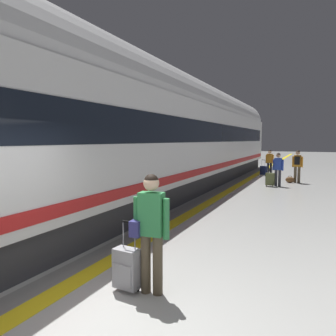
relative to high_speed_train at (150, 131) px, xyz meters
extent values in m
plane|color=#B7B7B2|center=(3.04, -7.12, -2.50)|extent=(120.00, 120.00, 0.00)
cube|color=yellow|center=(2.05, 2.88, -2.50)|extent=(0.36, 80.00, 0.01)
cube|color=slate|center=(1.75, 2.88, -2.50)|extent=(0.56, 80.00, 0.01)
cube|color=#38383D|center=(0.00, 0.49, -2.15)|extent=(2.67, 30.03, 0.70)
cube|color=white|center=(0.00, 0.49, -0.35)|extent=(2.90, 31.29, 2.90)
cylinder|color=white|center=(0.00, 0.49, 1.05)|extent=(2.84, 30.66, 2.84)
cube|color=black|center=(0.00, 0.49, 0.00)|extent=(2.93, 29.41, 0.80)
cube|color=red|center=(0.00, 0.49, -1.50)|extent=(2.94, 30.66, 0.24)
cube|color=gray|center=(-1.46, 5.19, -0.60)|extent=(0.02, 0.90, 2.00)
cylinder|color=brown|center=(3.39, -6.14, -2.08)|extent=(0.14, 0.14, 0.85)
cylinder|color=brown|center=(3.21, -6.16, -2.08)|extent=(0.14, 0.14, 0.85)
cube|color=#338C4C|center=(3.30, -6.15, -1.35)|extent=(0.36, 0.24, 0.61)
cylinder|color=#338C4C|center=(3.52, -6.14, -1.40)|extent=(0.09, 0.09, 0.57)
cylinder|color=#338C4C|center=(3.08, -6.18, -1.40)|extent=(0.09, 0.09, 0.57)
sphere|color=beige|center=(3.30, -6.15, -0.92)|extent=(0.22, 0.22, 0.22)
sphere|color=black|center=(3.30, -6.15, -0.89)|extent=(0.20, 0.20, 0.20)
cube|color=navy|center=(3.10, -6.20, -1.55)|extent=(0.17, 0.30, 0.22)
cube|color=#9E9EA3|center=(2.95, -6.25, -2.16)|extent=(0.40, 0.25, 0.57)
cube|color=#9E9EA3|center=(2.94, -6.37, -2.23)|extent=(0.31, 0.04, 0.31)
cylinder|color=black|center=(3.10, -6.20, -2.47)|extent=(0.02, 0.06, 0.06)
cylinder|color=black|center=(2.81, -6.17, -2.47)|extent=(0.02, 0.06, 0.06)
cylinder|color=gray|center=(3.06, -6.20, -1.69)|extent=(0.02, 0.02, 0.38)
cylinder|color=gray|center=(2.85, -6.19, -1.69)|extent=(0.02, 0.02, 0.38)
cube|color=black|center=(2.96, -6.20, -1.50)|extent=(0.22, 0.04, 0.02)
cylinder|color=brown|center=(4.49, 7.28, -2.09)|extent=(0.14, 0.14, 0.82)
cylinder|color=brown|center=(4.66, 7.27, -2.09)|extent=(0.14, 0.14, 0.82)
cube|color=orange|center=(4.57, 7.27, -1.39)|extent=(0.35, 0.22, 0.59)
cylinder|color=orange|center=(4.36, 7.30, -1.43)|extent=(0.09, 0.09, 0.55)
cylinder|color=orange|center=(4.79, 7.27, -1.43)|extent=(0.09, 0.09, 0.55)
sphere|color=tan|center=(4.57, 7.27, -0.96)|extent=(0.22, 0.22, 0.22)
sphere|color=black|center=(4.57, 7.27, -0.94)|extent=(0.20, 0.20, 0.20)
cube|color=black|center=(4.56, 7.13, -1.37)|extent=(0.26, 0.15, 0.39)
ellipsoid|color=brown|center=(4.25, 7.12, -2.35)|extent=(0.44, 0.26, 0.30)
torus|color=brown|center=(4.25, 7.12, -2.25)|extent=(0.22, 0.02, 0.22)
cylinder|color=black|center=(2.79, 10.05, -2.11)|extent=(0.13, 0.13, 0.79)
cylinder|color=black|center=(2.95, 10.02, -2.11)|extent=(0.13, 0.13, 0.79)
cube|color=orange|center=(2.87, 10.03, -1.44)|extent=(0.35, 0.24, 0.56)
cylinder|color=orange|center=(2.67, 10.08, -1.49)|extent=(0.08, 0.08, 0.52)
cylinder|color=orange|center=(3.08, 10.00, -1.49)|extent=(0.08, 0.08, 0.52)
sphere|color=tan|center=(2.87, 10.03, -1.04)|extent=(0.21, 0.21, 0.21)
sphere|color=black|center=(2.87, 10.03, -1.01)|extent=(0.19, 0.19, 0.19)
cube|color=#19234C|center=(2.55, 9.88, -2.18)|extent=(0.43, 0.34, 0.53)
cube|color=#19234C|center=(2.59, 9.99, -2.25)|extent=(0.30, 0.13, 0.29)
cylinder|color=black|center=(2.39, 9.87, -2.47)|extent=(0.04, 0.06, 0.06)
cylinder|color=black|center=(2.66, 9.76, -2.47)|extent=(0.04, 0.06, 0.06)
cylinder|color=gray|center=(2.43, 9.86, -1.73)|extent=(0.02, 0.02, 0.38)
cylinder|color=gray|center=(2.63, 9.79, -1.73)|extent=(0.02, 0.02, 0.38)
cube|color=black|center=(2.53, 9.82, -1.54)|extent=(0.21, 0.10, 0.02)
cylinder|color=#383842|center=(3.73, 5.57, -2.11)|extent=(0.13, 0.13, 0.78)
cylinder|color=#383842|center=(3.89, 5.55, -2.11)|extent=(0.13, 0.13, 0.78)
cube|color=blue|center=(3.81, 5.56, -1.44)|extent=(0.34, 0.22, 0.56)
cylinder|color=blue|center=(3.61, 5.60, -1.49)|extent=(0.08, 0.08, 0.52)
cylinder|color=blue|center=(4.02, 5.55, -1.49)|extent=(0.08, 0.08, 0.52)
sphere|color=tan|center=(3.81, 5.56, -1.04)|extent=(0.20, 0.20, 0.20)
sphere|color=black|center=(3.81, 5.56, -1.02)|extent=(0.19, 0.19, 0.19)
cube|color=#596038|center=(3.49, 5.35, -2.16)|extent=(0.40, 0.26, 0.58)
cube|color=#596038|center=(3.50, 5.46, -2.23)|extent=(0.31, 0.05, 0.32)
cylinder|color=black|center=(3.34, 5.30, -2.47)|extent=(0.03, 0.06, 0.06)
cylinder|color=black|center=(3.63, 5.27, -2.47)|extent=(0.03, 0.06, 0.06)
cylinder|color=gray|center=(3.38, 5.30, -1.68)|extent=(0.02, 0.02, 0.38)
cylinder|color=gray|center=(3.59, 5.28, -1.68)|extent=(0.02, 0.02, 0.38)
cube|color=black|center=(3.49, 5.29, -1.49)|extent=(0.22, 0.05, 0.02)
camera|label=1|loc=(5.34, -9.98, -0.32)|focal=33.68mm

